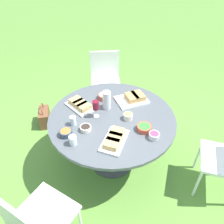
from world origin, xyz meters
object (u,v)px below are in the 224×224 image
at_px(dining_table, 112,124).
at_px(chair_near_left, 105,77).
at_px(handbag, 45,117).
at_px(water_pitcher, 107,100).
at_px(chair_near_right, 35,219).
at_px(wine_glass, 96,106).

xyz_separation_m(dining_table, chair_near_left, (1.19, -0.13, -0.10)).
xyz_separation_m(dining_table, handbag, (0.88, 0.84, -0.49)).
bearing_deg(dining_table, water_pitcher, 9.64).
xyz_separation_m(chair_near_left, handbag, (-0.31, 0.98, -0.40)).
bearing_deg(handbag, chair_near_left, -72.53).
height_order(dining_table, handbag, dining_table).
distance_m(chair_near_right, water_pitcher, 1.29).
relative_size(chair_near_left, handbag, 2.42).
bearing_deg(wine_glass, dining_table, -102.65).
xyz_separation_m(dining_table, water_pitcher, (0.16, 0.03, 0.21)).
distance_m(water_pitcher, wine_glass, 0.19).
xyz_separation_m(dining_table, chair_near_right, (-0.85, 0.77, -0.10)).
bearing_deg(dining_table, chair_near_right, 137.71).
relative_size(chair_near_right, water_pitcher, 4.28).
bearing_deg(chair_near_left, chair_near_right, 156.04).
relative_size(chair_near_right, wine_glass, 4.57).
distance_m(chair_near_left, water_pitcher, 1.08).
distance_m(dining_table, water_pitcher, 0.26).
relative_size(chair_near_left, chair_near_right, 1.00).
distance_m(dining_table, chair_near_right, 1.15).
height_order(dining_table, wine_glass, wine_glass).
bearing_deg(water_pitcher, dining_table, -170.36).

